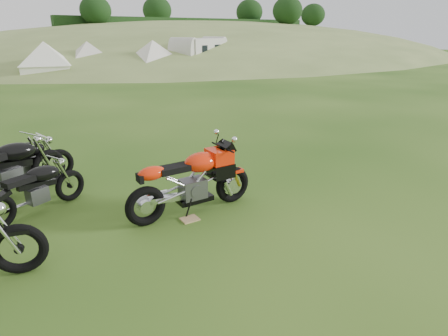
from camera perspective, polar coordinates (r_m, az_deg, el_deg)
ground at (r=6.37m, az=4.21°, el=-5.70°), size 120.00×120.00×0.00m
hillside at (r=52.39m, az=-3.71°, el=17.13°), size 80.00×64.00×8.00m
hedgerow at (r=52.39m, az=-3.71°, el=17.13°), size 36.00×1.20×8.60m
sport_motorcycle at (r=5.90m, az=-5.03°, el=-1.30°), size 2.10×0.63×1.25m
plywood_board at (r=5.92m, az=-5.25°, el=-7.76°), size 0.28×0.23×0.02m
vintage_moto_b at (r=7.34m, az=-30.25°, el=-0.14°), size 2.18×1.33×1.14m
vintage_moto_c at (r=6.60m, az=-26.84°, el=-2.76°), size 1.72×1.00×0.89m
vintage_moto_d at (r=7.74m, az=-28.72°, el=0.58°), size 1.97×0.81×1.01m
tent_left at (r=26.02m, az=-25.52°, el=14.80°), size 3.35×3.35×2.35m
tent_mid at (r=27.41m, az=-19.97°, el=15.67°), size 2.78×2.78×2.31m
tent_right at (r=26.13m, az=-10.71°, el=16.37°), size 2.99×2.99×2.36m
caravan at (r=28.13m, az=-3.72°, el=16.86°), size 5.40×4.03×2.31m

